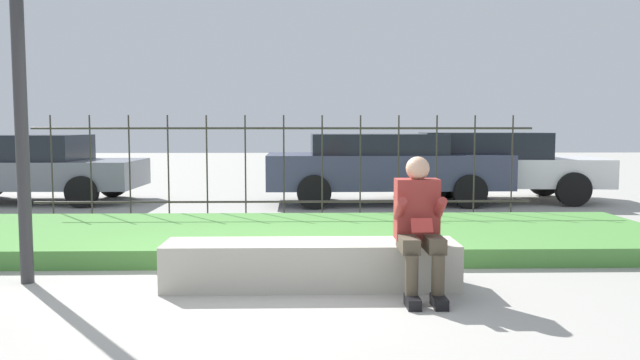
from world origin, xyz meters
TOP-DOWN VIEW (x-y plane):
  - ground_plane at (0.00, 0.00)m, footprint 60.00×60.00m
  - stone_bench at (0.38, 0.00)m, footprint 2.70×0.57m
  - person_seated_reader at (1.32, -0.32)m, footprint 0.42×0.73m
  - grass_berm at (0.00, 2.11)m, footprint 9.64×2.82m
  - iron_fence at (-0.00, 3.86)m, footprint 7.64×0.03m
  - car_parked_left at (-5.11, 6.70)m, footprint 4.20×2.03m
  - car_parked_center at (1.85, 6.34)m, footprint 4.60×1.96m
  - car_parked_right at (4.01, 6.77)m, footprint 4.45×2.24m
  - street_lamp at (-2.32, 0.21)m, footprint 0.28×0.28m

SIDE VIEW (x-z plane):
  - ground_plane at x=0.00m, z-range 0.00..0.00m
  - grass_berm at x=0.00m, z-range 0.00..0.20m
  - stone_bench at x=0.38m, z-range -0.02..0.40m
  - person_seated_reader at x=1.32m, z-range 0.05..1.27m
  - car_parked_left at x=-5.11m, z-range 0.04..1.37m
  - car_parked_center at x=1.85m, z-range 0.06..1.41m
  - car_parked_right at x=4.01m, z-range 0.05..1.42m
  - iron_fence at x=0.00m, z-range 0.04..1.70m
  - street_lamp at x=-2.32m, z-range 0.46..4.74m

